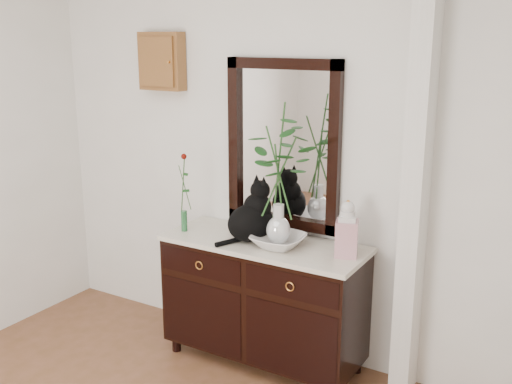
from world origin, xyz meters
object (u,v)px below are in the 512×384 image
Objects in this scene: cat at (251,211)px; ginger_jar at (347,228)px; lotus_bowl at (278,241)px; sideboard at (264,296)px.

ginger_jar is at bearing 26.52° from cat.
cat is 0.64m from ginger_jar.
lotus_bowl is at bearing 15.61° from cat.
sideboard is at bearing -177.14° from ginger_jar.
sideboard is 0.58m from cat.
sideboard is 4.08× the size of lotus_bowl.
cat is at bearing 173.28° from lotus_bowl.
sideboard is 0.78m from ginger_jar.
sideboard is at bearing 160.80° from lotus_bowl.
ginger_jar reaches higher than lotus_bowl.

